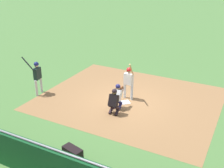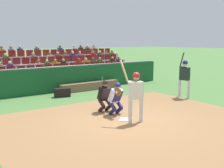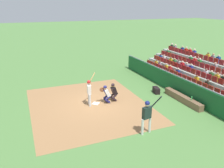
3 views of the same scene
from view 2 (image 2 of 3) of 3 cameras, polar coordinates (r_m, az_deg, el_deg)
name	(u,v)px [view 2 (image 2 of 3)]	position (r m, az deg, el deg)	size (l,w,h in m)	color
ground_plane	(126,120)	(9.55, 3.01, -7.65)	(160.00, 160.00, 0.00)	#507F3E
infield_dirt_patch	(135,123)	(9.19, 4.99, -8.35)	(8.97, 7.50, 0.01)	#9D7046
home_plate_marker	(126,119)	(9.55, 3.02, -7.56)	(0.44, 0.44, 0.02)	white
batter_at_plate	(136,92)	(8.99, 5.08, -1.63)	(0.62, 0.69, 2.14)	silver
catcher_crouching	(116,96)	(9.99, 0.91, -2.68)	(0.46, 0.71, 1.27)	navy
home_plate_umpire	(105,94)	(10.40, -1.56, -2.21)	(0.46, 0.46, 1.30)	black
dugout_wall	(54,80)	(14.67, -12.40, 0.85)	(14.71, 0.24, 1.41)	#144F26
dugout_bench	(90,86)	(15.15, -4.67, -0.46)	(3.63, 0.40, 0.44)	brown
water_bottle_on_bench	(102,79)	(15.55, -2.11, 1.11)	(0.07, 0.07, 0.25)	green
equipment_duffel_bag	(62,93)	(13.49, -10.59, -1.82)	(0.77, 0.36, 0.43)	black
on_deck_batter	(184,74)	(13.39, 15.25, 2.00)	(0.65, 0.83, 2.20)	silver
bleacher_stand	(30,73)	(18.09, -17.04, 2.30)	(14.96, 3.47, 2.44)	#9AA397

